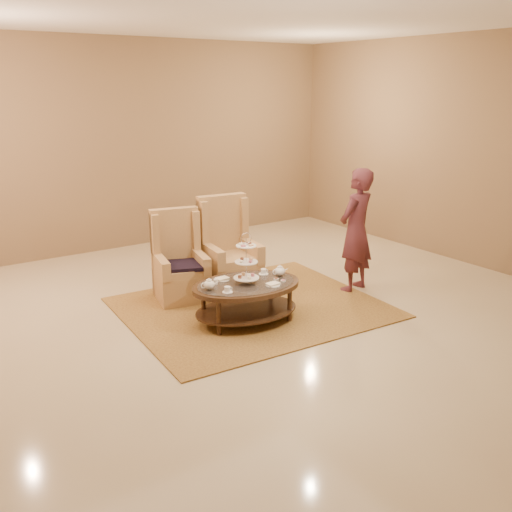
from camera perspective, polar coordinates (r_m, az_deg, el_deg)
ground at (r=7.02m, az=0.67°, el=-6.24°), size 8.00×8.00×0.00m
ceiling at (r=7.02m, az=0.67°, el=-6.24°), size 8.00×8.00×0.02m
wall_back at (r=10.05m, az=-12.69°, el=10.73°), size 8.00×0.04×3.50m
wall_right at (r=9.40m, az=21.43°, el=9.59°), size 0.04×8.00×3.50m
rug at (r=7.33m, az=-0.37°, el=-5.16°), size 3.28×2.79×0.02m
tea_table at (r=6.78m, az=-0.97°, el=-3.43°), size 1.44×1.10×1.11m
armchair_left at (r=7.62m, az=-7.67°, el=-1.30°), size 0.76×0.78×1.19m
armchair_right at (r=7.89m, az=-2.82°, el=-0.26°), size 0.78×0.80×1.30m
person at (r=7.84m, az=9.96°, el=2.53°), size 0.71×0.56×1.70m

